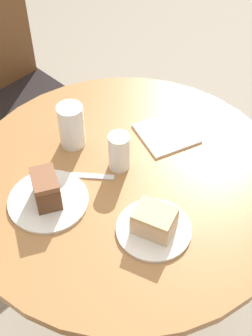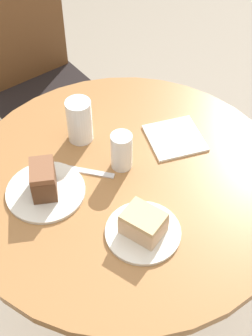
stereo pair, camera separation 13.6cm
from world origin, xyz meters
The scene contains 11 objects.
ground_plane centered at (0.00, 0.00, 0.00)m, with size 8.00×8.00×0.00m, color gray.
table centered at (0.00, 0.00, 0.56)m, with size 0.98×0.98×0.75m.
chair centered at (0.06, 0.89, 0.50)m, with size 0.51×0.49×0.98m.
plate_near centered at (-0.23, 0.06, 0.76)m, with size 0.23×0.23×0.01m.
plate_far centered at (-0.06, -0.20, 0.76)m, with size 0.20×0.20×0.01m.
cake_slice_near centered at (-0.23, 0.06, 0.81)m, with size 0.10×0.12×0.10m.
cake_slice_far centered at (-0.06, -0.20, 0.80)m, with size 0.12×0.13×0.07m.
glass_lemonade centered at (0.01, 0.05, 0.80)m, with size 0.06×0.06×0.12m.
glass_water centered at (-0.04, 0.22, 0.81)m, with size 0.08×0.08×0.15m.
napkin_stack centered at (0.22, 0.06, 0.75)m, with size 0.20×0.20×0.01m.
fork centered at (-0.09, 0.08, 0.75)m, with size 0.13×0.13×0.00m.
Camera 1 is at (-0.57, -0.72, 1.79)m, focal length 50.00 mm.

